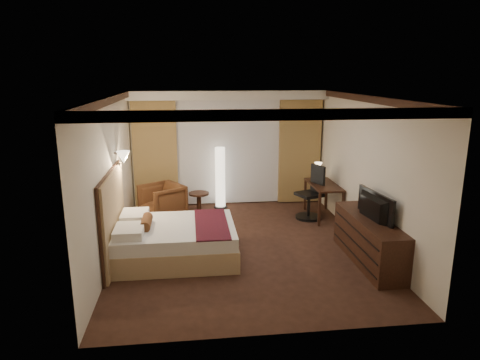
{
  "coord_description": "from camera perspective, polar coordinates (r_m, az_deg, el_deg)",
  "views": [
    {
      "loc": [
        -0.92,
        -7.23,
        3.07
      ],
      "look_at": [
        0.0,
        0.4,
        1.15
      ],
      "focal_mm": 32.0,
      "sensor_mm": 36.0,
      "label": 1
    }
  ],
  "objects": [
    {
      "name": "curtain_right_drape",
      "position": [
        10.35,
        7.93,
        3.76
      ],
      "size": [
        1.0,
        0.14,
        2.45
      ],
      "primitive_type": "cube",
      "color": "tan",
      "rests_on": "back_wall"
    },
    {
      "name": "dresser",
      "position": [
        7.48,
        16.78,
        -7.68
      ],
      "size": [
        0.5,
        1.96,
        0.76
      ],
      "primitive_type": null,
      "color": "black",
      "rests_on": "floor"
    },
    {
      "name": "curtain_left_drape",
      "position": [
        10.04,
        -11.22,
        3.31
      ],
      "size": [
        1.0,
        0.14,
        2.45
      ],
      "primitive_type": "cube",
      "color": "tan",
      "rests_on": "back_wall"
    },
    {
      "name": "wall_sconce",
      "position": [
        7.9,
        -15.29,
        2.94
      ],
      "size": [
        0.24,
        0.24,
        0.24
      ],
      "primitive_type": null,
      "color": "white",
      "rests_on": "left_wall"
    },
    {
      "name": "floor_lamp",
      "position": [
        9.91,
        -2.65,
        0.31
      ],
      "size": [
        0.3,
        0.3,
        1.44
      ],
      "primitive_type": null,
      "color": "white",
      "rests_on": "floor"
    },
    {
      "name": "left_wall",
      "position": [
        7.55,
        -16.82,
        0.25
      ],
      "size": [
        0.02,
        5.5,
        2.7
      ],
      "primitive_type": "cube",
      "color": "beige",
      "rests_on": "floor"
    },
    {
      "name": "ceiling",
      "position": [
        7.3,
        0.38,
        11.12
      ],
      "size": [
        4.5,
        5.5,
        0.01
      ],
      "primitive_type": "cube",
      "color": "white",
      "rests_on": "back_wall"
    },
    {
      "name": "bed",
      "position": [
        7.43,
        -8.5,
        -8.06
      ],
      "size": [
        2.01,
        1.57,
        0.59
      ],
      "primitive_type": null,
      "color": "white",
      "rests_on": "floor"
    },
    {
      "name": "right_wall",
      "position": [
        8.08,
        16.4,
        1.15
      ],
      "size": [
        0.02,
        5.5,
        2.7
      ],
      "primitive_type": "cube",
      "color": "beige",
      "rests_on": "floor"
    },
    {
      "name": "back_wall",
      "position": [
        10.17,
        -1.58,
        4.28
      ],
      "size": [
        4.5,
        0.02,
        2.7
      ],
      "primitive_type": "cube",
      "color": "beige",
      "rests_on": "floor"
    },
    {
      "name": "armchair",
      "position": [
        9.42,
        -10.34,
        -2.59
      ],
      "size": [
        1.06,
        1.08,
        0.82
      ],
      "primitive_type": "imported",
      "rotation": [
        0.0,
        0.0,
        -1.01
      ],
      "color": "#533518",
      "rests_on": "floor"
    },
    {
      "name": "television",
      "position": [
        7.25,
        16.94,
        -2.67
      ],
      "size": [
        0.71,
        1.11,
        0.14
      ],
      "primitive_type": "imported",
      "rotation": [
        0.0,
        0.0,
        1.68
      ],
      "color": "black",
      "rests_on": "dresser"
    },
    {
      "name": "office_chair",
      "position": [
        9.31,
        9.22,
        -1.65
      ],
      "size": [
        0.73,
        0.73,
        1.17
      ],
      "primitive_type": null,
      "rotation": [
        0.0,
        0.0,
        0.38
      ],
      "color": "black",
      "rests_on": "floor"
    },
    {
      "name": "soffit",
      "position": [
        9.79,
        -1.49,
        11.27
      ],
      "size": [
        4.5,
        0.5,
        0.2
      ],
      "primitive_type": "cube",
      "color": "white",
      "rests_on": "ceiling"
    },
    {
      "name": "headboard",
      "position": [
        7.38,
        -16.55,
        -4.9
      ],
      "size": [
        0.12,
        1.87,
        1.5
      ],
      "primitive_type": null,
      "color": "tan",
      "rests_on": "floor"
    },
    {
      "name": "desk",
      "position": [
        9.51,
        11.01,
        -2.71
      ],
      "size": [
        0.55,
        1.2,
        0.75
      ],
      "primitive_type": null,
      "color": "black",
      "rests_on": "floor"
    },
    {
      "name": "desk_lamp",
      "position": [
        9.79,
        10.36,
        1.1
      ],
      "size": [
        0.18,
        0.18,
        0.34
      ],
      "primitive_type": null,
      "color": "#FFD899",
      "rests_on": "desk"
    },
    {
      "name": "curtain_sheer",
      "position": [
        10.11,
        -1.54,
        3.65
      ],
      "size": [
        2.48,
        0.04,
        2.45
      ],
      "primitive_type": "cube",
      "color": "silver",
      "rests_on": "back_wall"
    },
    {
      "name": "floor",
      "position": [
        7.91,
        0.35,
        -8.81
      ],
      "size": [
        4.5,
        5.5,
        0.01
      ],
      "primitive_type": "cube",
      "color": "#321D13",
      "rests_on": "ground"
    },
    {
      "name": "side_table",
      "position": [
        9.61,
        -5.47,
        -3.12
      ],
      "size": [
        0.45,
        0.45,
        0.49
      ],
      "primitive_type": null,
      "color": "black",
      "rests_on": "floor"
    },
    {
      "name": "crown_molding",
      "position": [
        7.3,
        0.38,
        10.65
      ],
      "size": [
        4.5,
        5.5,
        0.12
      ],
      "primitive_type": null,
      "color": "black",
      "rests_on": "ceiling"
    }
  ]
}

